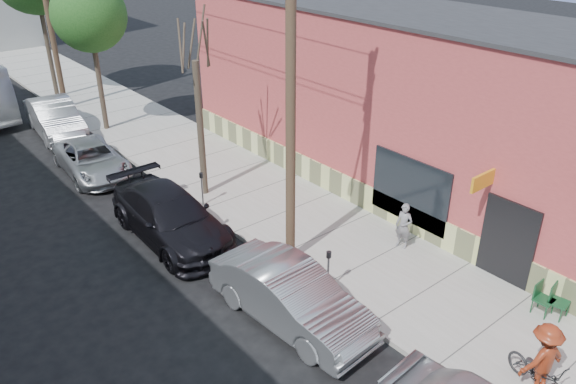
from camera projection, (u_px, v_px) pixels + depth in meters
ground at (310, 366)px, 13.26m from camera, size 120.00×120.00×0.00m
sidewalk at (210, 167)px, 23.19m from camera, size 4.50×58.00×0.15m
cafe_building at (405, 105)px, 20.29m from camera, size 6.60×20.20×6.61m
parking_meter_near at (328, 264)px, 15.32m from camera, size 0.14×0.14×1.24m
parking_meter_far at (202, 183)px, 19.78m from camera, size 0.14×0.14×1.24m
utility_pole_near at (289, 91)px, 14.67m from camera, size 3.57×0.28×10.00m
utility_pole_far at (47, 5)px, 27.58m from camera, size 1.80×0.28×10.00m
tree_bare at (200, 130)px, 19.86m from camera, size 0.24×0.24×4.96m
tree_leafy_mid at (89, 15)px, 24.67m from camera, size 3.29×3.29×6.94m
patio_chair_a at (544, 300)px, 14.58m from camera, size 0.52×0.52×0.88m
patio_chair_b at (559, 302)px, 14.48m from camera, size 0.57×0.57×0.88m
patron_grey at (404, 226)px, 17.33m from camera, size 0.45×0.60×1.49m
cyclist at (543, 359)px, 12.07m from camera, size 1.28×0.96×1.76m
cyclist_bike at (539, 374)px, 12.27m from camera, size 0.94×1.75×0.87m
car_1 at (291, 296)px, 14.37m from camera, size 2.02×4.93×1.59m
car_2 at (171, 216)px, 18.06m from camera, size 2.33×5.52×1.59m
car_3 at (92, 160)px, 22.50m from camera, size 2.47×4.74×1.28m
car_4 at (55, 118)px, 26.31m from camera, size 2.23×5.20×1.67m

